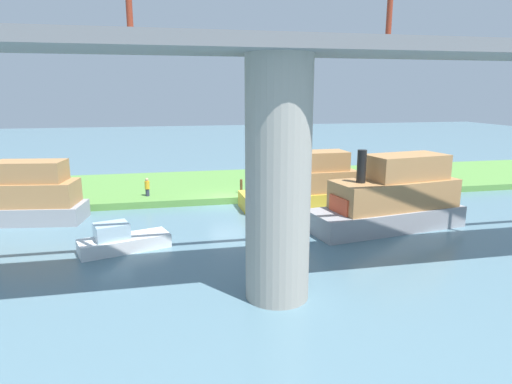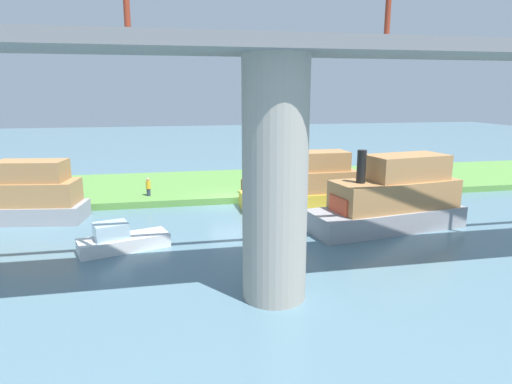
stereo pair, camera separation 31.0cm
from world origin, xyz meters
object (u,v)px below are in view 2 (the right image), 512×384
at_px(person_on_bank, 148,187).
at_px(motorboat_red, 305,185).
at_px(mooring_post, 242,186).
at_px(motorboat_white, 121,240).
at_px(houseboat_blue, 21,197).
at_px(bridge_pylon, 275,182).
at_px(skiff_small, 391,199).

bearing_deg(person_on_bank, motorboat_red, 161.70).
xyz_separation_m(person_on_bank, mooring_post, (-7.12, 0.45, -0.16)).
distance_m(mooring_post, motorboat_white, 12.94).
bearing_deg(motorboat_white, motorboat_red, -151.23).
height_order(person_on_bank, houseboat_blue, houseboat_blue).
relative_size(bridge_pylon, houseboat_blue, 1.09).
height_order(motorboat_white, motorboat_red, motorboat_red).
relative_size(person_on_bank, houseboat_blue, 0.16).
distance_m(person_on_bank, motorboat_red, 11.80).
relative_size(bridge_pylon, motorboat_red, 1.10).
distance_m(mooring_post, skiff_small, 12.00).
relative_size(mooring_post, motorboat_white, 0.22).
bearing_deg(motorboat_white, houseboat_blue, -45.45).
bearing_deg(mooring_post, skiff_small, 129.79).
relative_size(houseboat_blue, skiff_small, 0.88).
bearing_deg(houseboat_blue, mooring_post, -168.18).
distance_m(person_on_bank, skiff_small, 17.67).
height_order(mooring_post, skiff_small, skiff_small).
xyz_separation_m(mooring_post, houseboat_blue, (14.97, 3.13, 0.57)).
xyz_separation_m(houseboat_blue, motorboat_red, (-19.05, 0.12, 0.03)).
relative_size(motorboat_white, skiff_small, 0.49).
bearing_deg(bridge_pylon, motorboat_white, -46.11).
bearing_deg(skiff_small, motorboat_white, 2.87).
height_order(motorboat_white, skiff_small, skiff_small).
height_order(mooring_post, houseboat_blue, houseboat_blue).
height_order(mooring_post, motorboat_red, motorboat_red).
bearing_deg(houseboat_blue, bridge_pylon, 134.22).
distance_m(motorboat_red, skiff_small, 6.95).
xyz_separation_m(bridge_pylon, person_on_bank, (5.58, -17.38, -3.59)).
relative_size(motorboat_red, skiff_small, 0.87).
distance_m(houseboat_blue, motorboat_red, 19.05).
distance_m(houseboat_blue, motorboat_white, 9.69).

